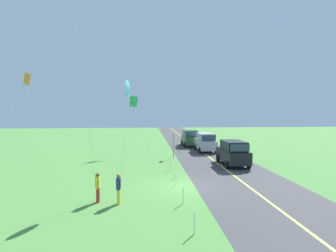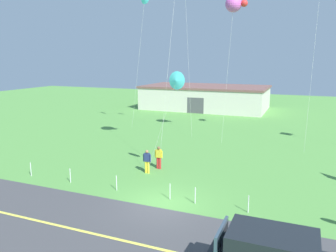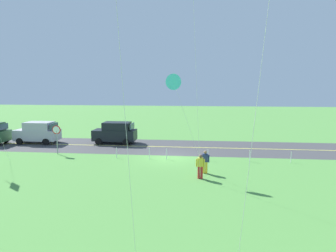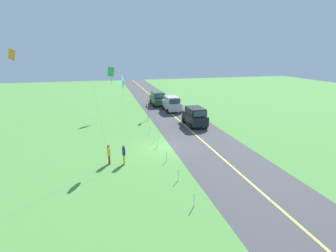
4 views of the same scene
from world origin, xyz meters
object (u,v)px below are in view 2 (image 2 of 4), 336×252
object	(u,v)px
person_adult_companion	(159,157)
person_adult_near	(147,161)
kite_red_low	(176,81)
warehouse_distant	(205,97)
kite_purple_back	(234,4)

from	to	relation	value
person_adult_companion	person_adult_near	bearing A→B (deg)	53.12
person_adult_near	person_adult_companion	xyz separation A→B (m)	(0.34, 1.15, 0.00)
kite_red_low	warehouse_distant	xyz separation A→B (m)	(-6.96, 30.56, -4.49)
person_adult_near	person_adult_companion	world-z (taller)	same
person_adult_companion	warehouse_distant	xyz separation A→B (m)	(-5.09, 29.00, 0.89)
person_adult_near	kite_purple_back	world-z (taller)	kite_purple_back
person_adult_companion	kite_purple_back	xyz separation A→B (m)	(2.89, 9.49, 11.25)
person_adult_companion	kite_red_low	distance (m)	5.91
kite_red_low	warehouse_distant	bearing A→B (deg)	102.83
kite_purple_back	warehouse_distant	bearing A→B (deg)	112.25
warehouse_distant	person_adult_companion	bearing A→B (deg)	-80.05
person_adult_companion	kite_red_low	bearing A→B (deg)	119.97
person_adult_companion	kite_red_low	world-z (taller)	kite_red_low
kite_red_low	warehouse_distant	distance (m)	31.66
kite_purple_back	warehouse_distant	distance (m)	23.48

